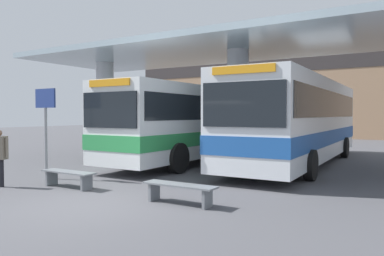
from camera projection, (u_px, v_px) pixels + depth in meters
The scene contains 8 objects.
ground_plane at pixel (91, 204), 8.56m from camera, with size 100.00×100.00×0.00m, color #4C4C51.
townhouse_backdrop at pixel (332, 85), 31.98m from camera, with size 40.00×0.58×7.80m.
station_canopy at pixel (238, 62), 15.32m from camera, with size 19.88×6.88×4.94m.
transit_bus_left_bay at pixel (197, 120), 16.43m from camera, with size 2.72×10.98×3.18m.
transit_bus_center_bay at pixel (300, 118), 15.43m from camera, with size 3.04×12.39×3.40m.
waiting_bench_near_pillar at pixel (68, 175), 10.43m from camera, with size 1.78×0.44×0.46m.
waiting_bench_mid_platform at pixel (180, 189), 8.51m from camera, with size 1.80×0.44×0.46m.
info_sign_platform at pixel (46, 115), 11.83m from camera, with size 0.90×0.09×2.86m.
Camera 1 is at (6.38, -6.07, 2.04)m, focal length 35.00 mm.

